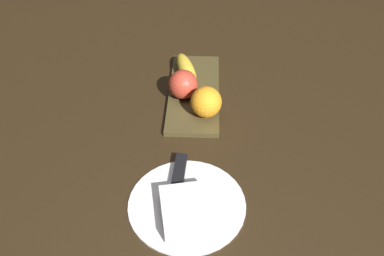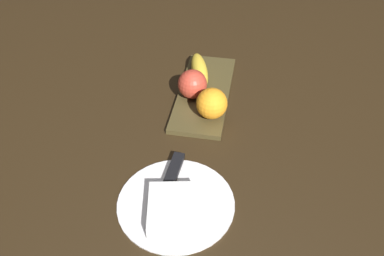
# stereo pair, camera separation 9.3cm
# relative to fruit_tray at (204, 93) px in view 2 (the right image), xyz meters

# --- Properties ---
(ground_plane) EXTENTS (2.40, 2.40, 0.00)m
(ground_plane) POSITION_rel_fruit_tray_xyz_m (0.02, 0.03, -0.01)
(ground_plane) COLOR black
(fruit_tray) EXTENTS (0.33, 0.13, 0.01)m
(fruit_tray) POSITION_rel_fruit_tray_xyz_m (0.00, 0.00, 0.00)
(fruit_tray) COLOR #483E21
(fruit_tray) RESTS_ON ground_plane
(apple) EXTENTS (0.07, 0.07, 0.07)m
(apple) POSITION_rel_fruit_tray_xyz_m (0.03, -0.03, 0.04)
(apple) COLOR #BE3C2B
(apple) RESTS_ON fruit_tray
(banana) EXTENTS (0.17, 0.08, 0.04)m
(banana) POSITION_rel_fruit_tray_xyz_m (-0.06, -0.02, 0.03)
(banana) COLOR yellow
(banana) RESTS_ON fruit_tray
(orange_near_apple) EXTENTS (0.08, 0.08, 0.08)m
(orange_near_apple) POSITION_rel_fruit_tray_xyz_m (0.10, 0.03, 0.04)
(orange_near_apple) COLOR orange
(orange_near_apple) RESTS_ON fruit_tray
(dinner_plate) EXTENTS (0.24, 0.24, 0.01)m
(dinner_plate) POSITION_rel_fruit_tray_xyz_m (0.36, 0.00, -0.00)
(dinner_plate) COLOR white
(dinner_plate) RESTS_ON ground_plane
(folded_napkin) EXTENTS (0.13, 0.11, 0.03)m
(folded_napkin) POSITION_rel_fruit_tray_xyz_m (0.39, -0.00, 0.02)
(folded_napkin) COLOR white
(folded_napkin) RESTS_ON dinner_plate
(knife) EXTENTS (0.18, 0.03, 0.01)m
(knife) POSITION_rel_fruit_tray_xyz_m (0.30, -0.02, 0.01)
(knife) COLOR silver
(knife) RESTS_ON dinner_plate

